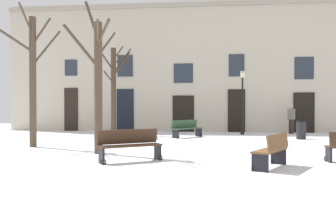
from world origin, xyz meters
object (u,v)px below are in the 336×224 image
object	(u,v)px
litter_bin	(301,130)
person_crossing_plaza	(291,117)
streetlamp	(242,95)
tree_near_facade	(97,80)
bench_back_to_back_left	(272,150)
bench_back_to_back_right	(187,128)
bench_by_litter_bin	(130,145)
tree_foreground	(33,76)
tree_left_of_center	(114,88)

from	to	relation	value
litter_bin	person_crossing_plaza	bearing A→B (deg)	85.57
streetlamp	person_crossing_plaza	world-z (taller)	streetlamp
tree_near_facade	bench_back_to_back_left	xyz separation A→B (m)	(5.45, -2.34, -2.04)
bench_back_to_back_right	bench_back_to_back_left	size ratio (longest dim) A/B	1.04
streetlamp	bench_back_to_back_right	bearing A→B (deg)	-143.50
person_crossing_plaza	bench_back_to_back_left	bearing A→B (deg)	-56.88
litter_bin	person_crossing_plaza	world-z (taller)	person_crossing_plaza
bench_back_to_back_left	streetlamp	bearing A→B (deg)	-153.53
bench_back_to_back_right	person_crossing_plaza	xyz separation A→B (m)	(5.92, 3.22, 0.49)
litter_bin	bench_by_litter_bin	bearing A→B (deg)	-129.62
tree_foreground	bench_back_to_back_right	distance (m)	8.12
tree_left_of_center	bench_back_to_back_right	distance (m)	5.07
litter_bin	bench_back_to_back_right	distance (m)	5.65
tree_near_facade	streetlamp	world-z (taller)	tree_near_facade
tree_foreground	bench_back_to_back_left	world-z (taller)	tree_foreground
bench_by_litter_bin	person_crossing_plaza	xyz separation A→B (m)	(7.03, 11.80, 0.47)
tree_near_facade	litter_bin	xyz separation A→B (m)	(8.23, 6.51, -2.07)
tree_foreground	litter_bin	xyz separation A→B (m)	(11.40, 4.77, -2.36)
bench_by_litter_bin	bench_back_to_back_right	size ratio (longest dim) A/B	1.07
tree_foreground	litter_bin	size ratio (longest dim) A/B	6.30
streetlamp	bench_by_litter_bin	distance (m)	11.71
bench_back_to_back_right	bench_back_to_back_left	bearing A→B (deg)	-122.21
tree_near_facade	bench_by_litter_bin	xyz separation A→B (m)	(1.48, -1.64, -2.01)
tree_left_of_center	tree_foreground	world-z (taller)	tree_foreground
bench_by_litter_bin	bench_back_to_back_left	world-z (taller)	bench_by_litter_bin
bench_back_to_back_right	tree_near_facade	bearing A→B (deg)	-159.75
bench_by_litter_bin	person_crossing_plaza	bearing A→B (deg)	24.76
bench_by_litter_bin	tree_left_of_center	bearing A→B (deg)	72.83
bench_by_litter_bin	bench_back_to_back_right	world-z (taller)	bench_by_litter_bin
bench_back_to_back_left	tree_near_facade	bearing A→B (deg)	-85.97
tree_foreground	person_crossing_plaza	bearing A→B (deg)	35.80
streetlamp	bench_back_to_back_left	distance (m)	11.66
tree_left_of_center	bench_back_to_back_left	size ratio (longest dim) A/B	3.12
streetlamp	person_crossing_plaza	bearing A→B (deg)	18.73
tree_near_facade	person_crossing_plaza	xyz separation A→B (m)	(8.51, 10.17, -1.55)
streetlamp	tree_foreground	bearing A→B (deg)	-139.74
tree_near_facade	bench_back_to_back_right	world-z (taller)	tree_near_facade
tree_near_facade	tree_left_of_center	size ratio (longest dim) A/B	1.05
streetlamp	litter_bin	world-z (taller)	streetlamp
streetlamp	bench_back_to_back_right	xyz separation A→B (m)	(-3.02, -2.24, -1.77)
tree_foreground	bench_back_to_back_left	bearing A→B (deg)	-25.31
person_crossing_plaza	bench_by_litter_bin	bearing A→B (deg)	-73.90
streetlamp	tree_near_facade	bearing A→B (deg)	-121.43
streetlamp	bench_by_litter_bin	bearing A→B (deg)	-110.90
bench_by_litter_bin	streetlamp	bearing A→B (deg)	34.63
tree_foreground	bench_back_to_back_right	world-z (taller)	tree_foreground
bench_back_to_back_left	bench_back_to_back_right	bearing A→B (deg)	-135.62
bench_back_to_back_right	tree_foreground	bearing A→B (deg)	172.77
litter_bin	streetlamp	bearing A→B (deg)	134.33
bench_back_to_back_right	litter_bin	bearing A→B (deg)	-53.76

